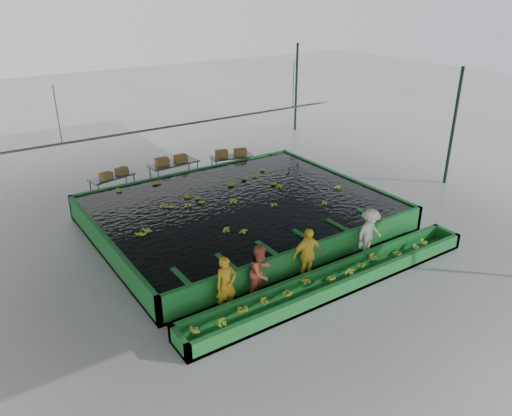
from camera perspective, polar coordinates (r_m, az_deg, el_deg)
ground at (r=17.13m, az=0.94°, el=-3.62°), size 80.00×80.00×0.00m
shed_roof at (r=15.45m, az=1.06°, el=13.03°), size 20.00×22.00×0.04m
shed_posts at (r=16.12m, az=0.99°, el=4.27°), size 20.00×22.00×5.00m
flotation_tank at (r=18.05m, az=-1.77°, el=-0.52°), size 10.00×8.00×0.90m
tank_water at (r=17.89m, az=-1.79°, el=0.65°), size 9.70×7.70×0.00m
sorting_trough at (r=14.59m, az=9.12°, el=-8.17°), size 10.00×1.00×0.50m
cableway_rail at (r=20.09m, az=-7.28°, el=9.60°), size 0.08×0.08×14.00m
rail_hanger_left at (r=18.24m, az=-21.75°, el=9.86°), size 0.04×0.04×2.00m
rail_hanger_right at (r=22.51m, az=4.30°, el=13.89°), size 0.04×0.04×2.00m
worker_a at (r=13.21m, az=-3.43°, el=-8.78°), size 0.61×0.42×1.61m
worker_b at (r=13.70m, az=0.55°, el=-7.36°), size 0.96×0.85×1.64m
worker_c at (r=14.55m, az=5.88°, el=-5.36°), size 1.02×0.48×1.69m
worker_d at (r=16.12m, az=12.85°, el=-2.85°), size 1.13×0.74×1.65m
packing_table_left at (r=21.38m, az=-16.03°, el=2.45°), size 1.95×1.10×0.83m
packing_table_mid at (r=22.05m, az=-9.32°, el=3.94°), size 2.20×1.02×0.97m
packing_table_right at (r=22.97m, az=-2.75°, el=4.93°), size 2.04×1.16×0.87m
box_stack_left at (r=21.19m, az=-15.88°, el=3.49°), size 1.27×0.67×0.26m
box_stack_mid at (r=21.82m, az=-9.61°, el=5.06°), size 1.40×0.45×0.30m
box_stack_right at (r=22.79m, az=-2.88°, el=5.94°), size 1.47×0.81×0.30m
floating_bananas at (r=18.52m, az=-3.11°, el=1.46°), size 9.04×6.17×0.12m
trough_bananas at (r=14.51m, az=9.15°, el=-7.67°), size 8.72×0.58×0.12m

